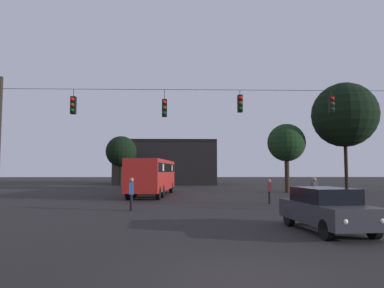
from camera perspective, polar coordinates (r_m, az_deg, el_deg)
The scene contains 11 objects.
ground_plane at distance 31.64m, azimuth 0.67°, elevation -8.12°, with size 168.00×168.00×0.00m, color black.
overhead_signal_span at distance 19.42m, azimuth 1.93°, elevation 1.83°, with size 22.50×0.44×7.22m.
city_bus at distance 30.55m, azimuth -6.29°, elevation -4.73°, with size 3.39×11.17×3.00m.
car_near_right at distance 13.52m, azimuth 20.69°, elevation -9.66°, with size 2.25×4.47×1.52m.
pedestrian_crossing_left at distance 20.18m, azimuth 19.02°, elevation -7.22°, with size 0.25×0.37×1.77m.
pedestrian_crossing_center at distance 19.31m, azimuth -9.69°, elevation -7.58°, with size 0.30×0.40×1.75m.
pedestrian_crossing_right at distance 23.66m, azimuth 12.30°, elevation -7.20°, with size 0.31×0.40×1.57m.
corner_building at distance 57.21m, azimuth -4.08°, elevation -3.05°, with size 15.00×12.68×6.65m.
tree_left_silhouette at distance 35.98m, azimuth 14.89°, elevation 0.15°, with size 3.68×3.68×6.69m.
tree_behind_building at distance 48.71m, azimuth -11.27°, elevation -1.21°, with size 4.12×4.12×6.75m.
tree_right_far at distance 38.49m, azimuth 23.24°, elevation 4.29°, with size 6.38×6.38×10.82m.
Camera 1 is at (-1.16, -7.04, 2.13)m, focal length 33.29 mm.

